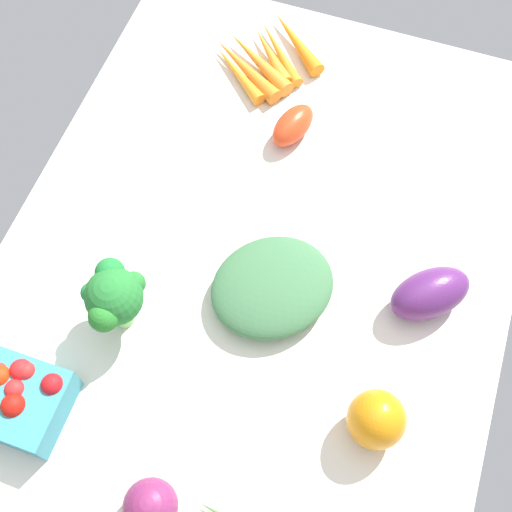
# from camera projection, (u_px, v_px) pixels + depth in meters

# --- Properties ---
(tablecloth) EXTENTS (1.04, 0.76, 0.02)m
(tablecloth) POSITION_uv_depth(u_px,v_px,m) (256.00, 265.00, 1.03)
(tablecloth) COLOR silver
(tablecloth) RESTS_ON ground
(bell_pepper_orange) EXTENTS (0.10, 0.10, 0.09)m
(bell_pepper_orange) POSITION_uv_depth(u_px,v_px,m) (376.00, 420.00, 0.87)
(bell_pepper_orange) COLOR orange
(bell_pepper_orange) RESTS_ON tablecloth
(leafy_greens_clump) EXTENTS (0.24, 0.24, 0.05)m
(leafy_greens_clump) POSITION_uv_depth(u_px,v_px,m) (272.00, 287.00, 0.97)
(leafy_greens_clump) COLOR #3D6F44
(leafy_greens_clump) RESTS_ON tablecloth
(carrot_bunch) EXTENTS (0.22, 0.21, 0.03)m
(carrot_bunch) POSITION_uv_depth(u_px,v_px,m) (264.00, 58.00, 1.18)
(carrot_bunch) COLOR orange
(carrot_bunch) RESTS_ON tablecloth
(red_onion_near_basket) EXTENTS (0.07, 0.07, 0.07)m
(red_onion_near_basket) POSITION_uv_depth(u_px,v_px,m) (151.00, 506.00, 0.83)
(red_onion_near_basket) COLOR #7B2656
(red_onion_near_basket) RESTS_ON tablecloth
(roma_tomato) EXTENTS (0.10, 0.08, 0.05)m
(roma_tomato) POSITION_uv_depth(u_px,v_px,m) (293.00, 125.00, 1.10)
(roma_tomato) COLOR red
(roma_tomato) RESTS_ON tablecloth
(berry_basket) EXTENTS (0.11, 0.11, 0.07)m
(berry_basket) POSITION_uv_depth(u_px,v_px,m) (22.00, 399.00, 0.89)
(berry_basket) COLOR teal
(berry_basket) RESTS_ON tablecloth
(eggplant) EXTENTS (0.13, 0.14, 0.07)m
(eggplant) POSITION_uv_depth(u_px,v_px,m) (430.00, 294.00, 0.96)
(eggplant) COLOR #592566
(eggplant) RESTS_ON tablecloth
(broccoli_head) EXTENTS (0.10, 0.09, 0.12)m
(broccoli_head) POSITION_uv_depth(u_px,v_px,m) (113.00, 297.00, 0.91)
(broccoli_head) COLOR #92CE7B
(broccoli_head) RESTS_ON tablecloth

